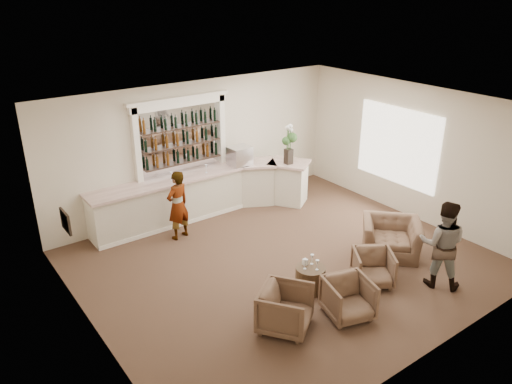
# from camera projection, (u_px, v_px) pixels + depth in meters

# --- Properties ---
(ground) EXTENTS (8.00, 8.00, 0.00)m
(ground) POSITION_uv_depth(u_px,v_px,m) (285.00, 262.00, 10.52)
(ground) COLOR #523629
(ground) RESTS_ON ground
(room_shell) EXTENTS (8.04, 7.02, 3.32)m
(room_shell) POSITION_uv_depth(u_px,v_px,m) (272.00, 147.00, 10.22)
(room_shell) COLOR beige
(room_shell) RESTS_ON ground
(bar_counter) EXTENTS (5.72, 1.80, 1.14)m
(bar_counter) POSITION_uv_depth(u_px,v_px,m) (205.00, 194.00, 12.43)
(bar_counter) COLOR white
(bar_counter) RESTS_ON ground
(back_bar_alcove) EXTENTS (2.64, 0.25, 3.00)m
(back_bar_alcove) POSITION_uv_depth(u_px,v_px,m) (181.00, 136.00, 11.99)
(back_bar_alcove) COLOR white
(back_bar_alcove) RESTS_ON ground
(cocktail_table) EXTENTS (0.57, 0.57, 0.50)m
(cocktail_table) POSITION_uv_depth(u_px,v_px,m) (310.00, 279.00, 9.49)
(cocktail_table) COLOR #432F1D
(cocktail_table) RESTS_ON ground
(sommelier) EXTENTS (0.67, 0.53, 1.63)m
(sommelier) POSITION_uv_depth(u_px,v_px,m) (178.00, 205.00, 11.24)
(sommelier) COLOR gray
(sommelier) RESTS_ON ground
(guest) EXTENTS (1.04, 1.08, 1.76)m
(guest) POSITION_uv_depth(u_px,v_px,m) (442.00, 244.00, 9.44)
(guest) COLOR gray
(guest) RESTS_ON ground
(armchair_left) EXTENTS (1.17, 1.18, 0.78)m
(armchair_left) POSITION_uv_depth(u_px,v_px,m) (285.00, 309.00, 8.39)
(armchair_left) COLOR brown
(armchair_left) RESTS_ON ground
(armchair_center) EXTENTS (0.97, 0.98, 0.72)m
(armchair_center) POSITION_uv_depth(u_px,v_px,m) (348.00, 298.00, 8.71)
(armchair_center) COLOR brown
(armchair_center) RESTS_ON ground
(armchair_right) EXTENTS (1.03, 1.04, 0.69)m
(armchair_right) POSITION_uv_depth(u_px,v_px,m) (373.00, 268.00, 9.69)
(armchair_right) COLOR brown
(armchair_right) RESTS_ON ground
(armchair_far) EXTENTS (1.58, 1.58, 0.78)m
(armchair_far) POSITION_uv_depth(u_px,v_px,m) (391.00, 238.00, 10.72)
(armchair_far) COLOR brown
(armchair_far) RESTS_ON ground
(espresso_machine) EXTENTS (0.56, 0.47, 0.48)m
(espresso_machine) POSITION_uv_depth(u_px,v_px,m) (240.00, 156.00, 12.68)
(espresso_machine) COLOR silver
(espresso_machine) RESTS_ON bar_counter
(flower_vase) EXTENTS (0.28, 0.28, 1.05)m
(flower_vase) POSITION_uv_depth(u_px,v_px,m) (289.00, 142.00, 12.60)
(flower_vase) COLOR black
(flower_vase) RESTS_ON bar_counter
(wine_glass_bar_left) EXTENTS (0.07, 0.07, 0.21)m
(wine_glass_bar_left) POSITION_uv_depth(u_px,v_px,m) (206.00, 169.00, 12.19)
(wine_glass_bar_left) COLOR white
(wine_glass_bar_left) RESTS_ON bar_counter
(wine_glass_bar_right) EXTENTS (0.07, 0.07, 0.21)m
(wine_glass_bar_right) POSITION_uv_depth(u_px,v_px,m) (171.00, 176.00, 11.72)
(wine_glass_bar_right) COLOR white
(wine_glass_bar_right) RESTS_ON bar_counter
(wine_glass_tbl_a) EXTENTS (0.07, 0.07, 0.21)m
(wine_glass_tbl_a) POSITION_uv_depth(u_px,v_px,m) (305.00, 264.00, 9.31)
(wine_glass_tbl_a) COLOR white
(wine_glass_tbl_a) RESTS_ON cocktail_table
(wine_glass_tbl_b) EXTENTS (0.07, 0.07, 0.21)m
(wine_glass_tbl_b) POSITION_uv_depth(u_px,v_px,m) (312.00, 259.00, 9.46)
(wine_glass_tbl_b) COLOR white
(wine_glass_tbl_b) RESTS_ON cocktail_table
(wine_glass_tbl_c) EXTENTS (0.07, 0.07, 0.21)m
(wine_glass_tbl_c) POSITION_uv_depth(u_px,v_px,m) (317.00, 265.00, 9.28)
(wine_glass_tbl_c) COLOR white
(wine_glass_tbl_c) RESTS_ON cocktail_table
(napkin_holder) EXTENTS (0.08, 0.08, 0.12)m
(napkin_holder) POSITION_uv_depth(u_px,v_px,m) (305.00, 262.00, 9.46)
(napkin_holder) COLOR white
(napkin_holder) RESTS_ON cocktail_table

